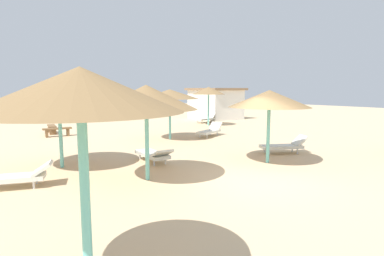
{
  "coord_description": "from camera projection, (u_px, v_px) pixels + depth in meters",
  "views": [
    {
      "loc": [
        -6.93,
        -6.08,
        2.65
      ],
      "look_at": [
        0.0,
        3.0,
        1.2
      ],
      "focal_mm": 29.0,
      "sensor_mm": 36.0,
      "label": 1
    }
  ],
  "objects": [
    {
      "name": "lounger_4",
      "position": [
        210.0,
        131.0,
        17.29
      ],
      "size": [
        1.98,
        1.25,
        0.75
      ],
      "color": "silver",
      "rests_on": "ground"
    },
    {
      "name": "parasol_7",
      "position": [
        209.0,
        91.0,
        22.12
      ],
      "size": [
        2.35,
        2.35,
        2.78
      ],
      "color": "#6BC6BC",
      "rests_on": "ground"
    },
    {
      "name": "parasol_2",
      "position": [
        80.0,
        91.0,
        3.59
      ],
      "size": [
        2.42,
        2.42,
        2.91
      ],
      "color": "#6BC6BC",
      "rests_on": "ground"
    },
    {
      "name": "parasol_4",
      "position": [
        170.0,
        94.0,
        16.03
      ],
      "size": [
        3.02,
        3.02,
        2.62
      ],
      "color": "#6BC6BC",
      "rests_on": "ground"
    },
    {
      "name": "lounger_1",
      "position": [
        284.0,
        146.0,
        12.76
      ],
      "size": [
        1.95,
        1.47,
        0.75
      ],
      "color": "silver",
      "rests_on": "ground"
    },
    {
      "name": "beach_cabana",
      "position": [
        216.0,
        103.0,
        27.18
      ],
      "size": [
        3.79,
        4.11,
        2.71
      ],
      "color": "white",
      "rests_on": "ground"
    },
    {
      "name": "parasol_0",
      "position": [
        59.0,
        99.0,
        10.23
      ],
      "size": [
        3.1,
        3.1,
        2.6
      ],
      "color": "#6BC6BC",
      "rests_on": "ground"
    },
    {
      "name": "ground_plane",
      "position": [
        253.0,
        178.0,
        9.3
      ],
      "size": [
        80.0,
        80.0,
        0.0
      ],
      "primitive_type": "plane",
      "color": "#DBBA8C"
    },
    {
      "name": "lounger_6",
      "position": [
        154.0,
        154.0,
        11.17
      ],
      "size": [
        0.78,
        1.96,
        0.61
      ],
      "color": "silver",
      "rests_on": "ground"
    },
    {
      "name": "parasol_6",
      "position": [
        146.0,
        97.0,
        8.79
      ],
      "size": [
        2.94,
        2.94,
        2.76
      ],
      "color": "#6BC6BC",
      "rests_on": "ground"
    },
    {
      "name": "lounger_7",
      "position": [
        206.0,
        118.0,
        24.47
      ],
      "size": [
        1.95,
        0.96,
        0.76
      ],
      "color": "silver",
      "rests_on": "ground"
    },
    {
      "name": "bench_0",
      "position": [
        52.0,
        128.0,
        18.4
      ],
      "size": [
        0.62,
        1.54,
        0.49
      ],
      "color": "brown",
      "rests_on": "ground"
    },
    {
      "name": "bench_1",
      "position": [
        57.0,
        130.0,
        17.23
      ],
      "size": [
        1.53,
        0.55,
        0.49
      ],
      "color": "brown",
      "rests_on": "ground"
    },
    {
      "name": "lounger_0",
      "position": [
        16.0,
        177.0,
        8.3
      ],
      "size": [
        2.01,
        1.26,
        0.67
      ],
      "color": "silver",
      "rests_on": "ground"
    },
    {
      "name": "parasol_1",
      "position": [
        269.0,
        99.0,
        10.89
      ],
      "size": [
        2.89,
        2.89,
        2.61
      ],
      "color": "#6BC6BC",
      "rests_on": "ground"
    }
  ]
}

